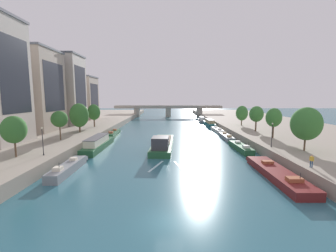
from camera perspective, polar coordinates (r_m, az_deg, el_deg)
The scene contains 29 objects.
ground_plane at distance 21.32m, azimuth 0.24°, elevation -22.91°, with size 400.00×400.00×0.00m, color #2D6070.
quay_left at distance 81.88m, azimuth -25.33°, elevation -0.26°, with size 36.00×170.00×1.87m, color gray.
quay_right at distance 81.98m, azimuth 25.29°, elevation -0.25°, with size 36.00×170.00×1.87m, color gray.
barge_midriver at distance 47.91m, azimuth -1.49°, elevation -4.44°, with size 5.04×20.03×3.34m.
wake_behind_barge at distance 35.76m, azimuth -0.17°, elevation -10.12°, with size 5.59×6.04×0.03m.
moored_boat_left_far at distance 36.08m, azimuth -23.93°, elevation -9.57°, with size 1.92×10.76×2.30m.
moored_boat_left_midway at distance 49.34m, azimuth -17.27°, elevation -4.23°, with size 2.96×15.80×2.71m.
moored_boat_left_near at distance 64.10m, azimuth -13.69°, elevation -1.90°, with size 2.39×11.13×2.41m.
moored_boat_right_upstream at distance 34.27m, azimuth 25.61°, elevation -10.70°, with size 3.20×15.32×2.16m.
moored_boat_right_gap_after at distance 48.40m, azimuth 17.73°, elevation -5.11°, with size 2.26×10.55×2.24m.
moored_boat_right_downstream at distance 60.47m, azimuth 14.33°, elevation -2.60°, with size 2.10×10.95×2.14m.
moored_boat_right_end at distance 72.64m, azimuth 12.15°, elevation -0.92°, with size 2.06×11.28×2.10m.
moored_boat_right_lone at distance 85.99m, azimuth 10.26°, elevation 0.75°, with size 2.65×14.39×2.54m.
moored_boat_right_near at distance 99.98m, azimuth 8.33°, elevation 1.62°, with size 2.31×11.78×2.25m.
tree_left_by_lamp at distance 40.08m, azimuth -34.43°, elevation -0.77°, with size 3.46×3.46×6.14m.
tree_left_midway at distance 51.61m, azimuth -25.78°, elevation 1.57°, with size 3.30×3.30×6.04m.
tree_left_distant at distance 61.08m, azimuth -21.58°, elevation 2.52°, with size 4.63×4.63×7.29m.
tree_left_far at distance 71.05m, azimuth -18.27°, elevation 3.32°, with size 3.70×3.70×6.73m.
tree_right_by_lamp at distance 43.29m, azimuth 31.38°, elevation 0.49°, with size 4.78×4.78×7.23m.
tree_right_past_mid at distance 53.87m, azimuth 25.01°, elevation 1.93°, with size 3.32×3.32×6.52m.
tree_right_end_of_row at distance 62.85m, azimuth 21.28°, elevation 2.81°, with size 3.57×3.57×6.54m.
tree_right_second at distance 74.53m, azimuth 18.02°, elevation 3.09°, with size 3.66×3.66×6.16m.
lamppost_left_bank at distance 39.37m, azimuth -29.14°, elevation -3.09°, with size 0.28×0.28×4.33m.
lamppost_right_bank at distance 44.14m, azimuth 24.63°, elevation -1.79°, with size 0.28×0.28×4.33m.
building_left_far_end at distance 69.34m, azimuth -31.02°, elevation 7.76°, with size 11.93×13.15×21.25m.
building_left_corner at distance 82.61m, azimuth -25.68°, elevation 8.25°, with size 14.14×11.21×22.44m.
building_left_middle at distance 97.61m, azimuth -21.45°, elevation 6.61°, with size 12.35×11.59×17.00m.
bridge_far at distance 123.47m, azimuth -0.04°, elevation 4.14°, with size 58.05×4.40×6.15m.
person_on_quay at distance 34.08m, azimuth 32.37°, elevation -7.29°, with size 0.36×0.45×1.62m.
Camera 1 is at (-0.11, -18.42, 10.73)m, focal length 24.19 mm.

